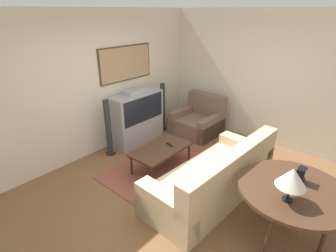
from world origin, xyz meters
TOP-DOWN VIEW (x-y plane):
  - ground_plane at (0.00, 0.00)m, footprint 12.00×12.00m
  - wall_back at (0.01, 2.13)m, footprint 12.00×0.10m
  - wall_right at (2.63, 0.00)m, footprint 0.06×12.00m
  - area_rug at (0.42, 0.66)m, footprint 2.23×1.45m
  - tv at (0.82, 1.83)m, footprint 1.18×0.45m
  - couch at (0.28, -0.46)m, footprint 2.30×1.05m
  - armchair at (2.00, 1.04)m, footprint 0.92×0.98m
  - coffee_table at (0.31, 0.67)m, footprint 1.10×0.59m
  - console_table at (0.19, -1.56)m, footprint 1.30×1.30m
  - table_lamp at (-0.07, -1.57)m, footprint 0.32×0.32m
  - mantel_clock at (0.38, -1.57)m, footprint 0.14×0.10m
  - remote at (0.50, 0.63)m, footprint 0.09×0.17m
  - speaker_tower_left at (0.03, 1.79)m, footprint 0.19×0.19m
  - speaker_tower_right at (1.61, 1.79)m, footprint 0.19×0.19m

SIDE VIEW (x-z plane):
  - ground_plane at x=0.00m, z-range 0.00..0.00m
  - area_rug at x=0.42m, z-range 0.00..0.01m
  - armchair at x=2.00m, z-range -0.16..0.72m
  - couch at x=0.28m, z-range -0.14..0.75m
  - coffee_table at x=0.31m, z-range 0.17..0.58m
  - remote at x=0.50m, z-range 0.42..0.44m
  - speaker_tower_left at x=0.03m, z-range -0.03..1.11m
  - speaker_tower_right at x=1.61m, z-range -0.03..1.11m
  - tv at x=0.82m, z-range -0.03..1.13m
  - console_table at x=0.19m, z-range 0.30..1.03m
  - mantel_clock at x=0.38m, z-range 0.73..0.92m
  - table_lamp at x=-0.07m, z-range 0.82..1.23m
  - wall_right at x=2.63m, z-range 0.00..2.70m
  - wall_back at x=0.01m, z-range 0.01..2.71m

